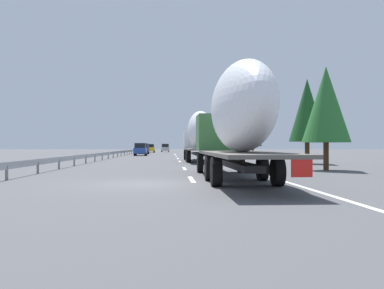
# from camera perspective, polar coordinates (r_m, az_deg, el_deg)

# --- Properties ---
(ground_plane) EXTENTS (260.00, 260.00, 0.00)m
(ground_plane) POSITION_cam_1_polar(r_m,az_deg,el_deg) (55.54, -4.03, -1.69)
(ground_plane) COLOR #4C4C4F
(lane_stripe_0) EXTENTS (3.20, 0.20, 0.01)m
(lane_stripe_0) POSITION_cam_1_polar(r_m,az_deg,el_deg) (17.60, -0.06, -4.86)
(lane_stripe_0) COLOR white
(lane_stripe_0) RESTS_ON ground_plane
(lane_stripe_1) EXTENTS (3.20, 0.20, 0.01)m
(lane_stripe_1) POSITION_cam_1_polar(r_m,az_deg,el_deg) (26.01, -1.06, -3.36)
(lane_stripe_1) COLOR white
(lane_stripe_1) RESTS_ON ground_plane
(lane_stripe_2) EXTENTS (3.20, 0.20, 0.01)m
(lane_stripe_2) POSITION_cam_1_polar(r_m,az_deg,el_deg) (37.98, -1.72, -2.36)
(lane_stripe_2) COLOR white
(lane_stripe_2) RESTS_ON ground_plane
(lane_stripe_3) EXTENTS (3.20, 0.20, 0.01)m
(lane_stripe_3) POSITION_cam_1_polar(r_m,az_deg,el_deg) (46.63, -1.99, -1.96)
(lane_stripe_3) COLOR white
(lane_stripe_3) RESTS_ON ground_plane
(lane_stripe_4) EXTENTS (3.20, 0.20, 0.01)m
(lane_stripe_4) POSITION_cam_1_polar(r_m,az_deg,el_deg) (57.81, -2.22, -1.62)
(lane_stripe_4) COLOR white
(lane_stripe_4) RESTS_ON ground_plane
(lane_stripe_5) EXTENTS (3.20, 0.20, 0.01)m
(lane_stripe_5) POSITION_cam_1_polar(r_m,az_deg,el_deg) (68.39, -2.36, -1.41)
(lane_stripe_5) COLOR white
(lane_stripe_5) RESTS_ON ground_plane
(lane_stripe_6) EXTENTS (3.20, 0.20, 0.01)m
(lane_stripe_6) POSITION_cam_1_polar(r_m,az_deg,el_deg) (72.08, -2.40, -1.34)
(lane_stripe_6) COLOR white
(lane_stripe_6) RESTS_ON ground_plane
(edge_line_right) EXTENTS (110.00, 0.20, 0.01)m
(edge_line_right) POSITION_cam_1_polar(r_m,az_deg,el_deg) (60.71, 1.24, -1.56)
(edge_line_right) COLOR white
(edge_line_right) RESTS_ON ground_plane
(truck_lead) EXTENTS (13.93, 2.55, 4.55)m
(truck_lead) POSITION_cam_1_polar(r_m,az_deg,el_deg) (37.78, 1.02, 1.52)
(truck_lead) COLOR silver
(truck_lead) RESTS_ON ground_plane
(truck_trailing) EXTENTS (14.19, 2.55, 4.61)m
(truck_trailing) POSITION_cam_1_polar(r_m,az_deg,el_deg) (16.92, 6.21, 3.69)
(truck_trailing) COLOR #387038
(truck_trailing) RESTS_ON ground_plane
(car_yellow_coupe) EXTENTS (4.54, 1.77, 1.86)m
(car_yellow_coupe) POSITION_cam_1_polar(r_m,az_deg,el_deg) (91.03, -5.79, -0.52)
(car_yellow_coupe) COLOR gold
(car_yellow_coupe) RESTS_ON ground_plane
(car_blue_sedan) EXTENTS (4.67, 1.79, 1.86)m
(car_blue_sedan) POSITION_cam_1_polar(r_m,az_deg,el_deg) (61.44, -7.17, -0.67)
(car_blue_sedan) COLOR #28479E
(car_blue_sedan) RESTS_ON ground_plane
(car_black_suv) EXTENTS (4.32, 1.88, 1.91)m
(car_black_suv) POSITION_cam_1_polar(r_m,az_deg,el_deg) (74.18, -6.75, -0.58)
(car_black_suv) COLOR black
(car_black_suv) RESTS_ON ground_plane
(car_silver_hatch) EXTENTS (4.02, 1.91, 1.96)m
(car_silver_hatch) POSITION_cam_1_polar(r_m,az_deg,el_deg) (99.12, -3.73, -0.47)
(car_silver_hatch) COLOR #ADB2B7
(car_silver_hatch) RESTS_ON ground_plane
(road_sign) EXTENTS (0.10, 0.90, 3.27)m
(road_sign) POSITION_cam_1_polar(r_m,az_deg,el_deg) (61.57, 2.30, 0.56)
(road_sign) COLOR gray
(road_sign) RESTS_ON ground_plane
(tree_0) EXTENTS (3.22, 3.22, 6.58)m
(tree_0) POSITION_cam_1_polar(r_m,az_deg,el_deg) (69.23, 5.16, 1.86)
(tree_0) COLOR #472D19
(tree_0) RESTS_ON ground_plane
(tree_1) EXTENTS (2.52, 2.52, 5.41)m
(tree_1) POSITION_cam_1_polar(r_m,az_deg,el_deg) (58.04, 8.46, 1.73)
(tree_1) COLOR #472D19
(tree_1) RESTS_ON ground_plane
(tree_2) EXTENTS (2.46, 2.46, 5.85)m
(tree_2) POSITION_cam_1_polar(r_m,az_deg,el_deg) (85.70, 5.28, 1.22)
(tree_2) COLOR #472D19
(tree_2) RESTS_ON ground_plane
(tree_3) EXTENTS (2.80, 2.80, 6.12)m
(tree_3) POSITION_cam_1_polar(r_m,az_deg,el_deg) (25.38, 18.14, 5.31)
(tree_3) COLOR #472D19
(tree_3) RESTS_ON ground_plane
(tree_4) EXTENTS (2.92, 2.92, 6.87)m
(tree_4) POSITION_cam_1_polar(r_m,az_deg,el_deg) (34.40, 15.72, 4.60)
(tree_4) COLOR #472D19
(tree_4) RESTS_ON ground_plane
(guardrail_median) EXTENTS (94.00, 0.10, 0.76)m
(guardrail_median) POSITION_cam_1_polar(r_m,az_deg,el_deg) (58.92, -9.83, -1.04)
(guardrail_median) COLOR #9EA0A5
(guardrail_median) RESTS_ON ground_plane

